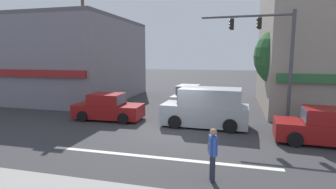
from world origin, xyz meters
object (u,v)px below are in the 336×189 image
sedan_crossing_center (188,97)px  pedestrian_foreground_with_bag (213,151)px  traffic_light_mast (272,49)px  van_parked_curbside (206,108)px  utility_pole_far_right (311,57)px  utility_pole_near_left (84,45)px  sedan_approaching_near (108,108)px  sedan_crossing_rightbound (325,128)px  street_tree (288,56)px

sedan_crossing_center → pedestrian_foreground_with_bag: bearing=-76.4°
traffic_light_mast → sedan_crossing_center: traffic_light_mast is taller
traffic_light_mast → van_parked_curbside: size_ratio=1.33×
traffic_light_mast → pedestrian_foreground_with_bag: (-2.45, -7.39, -3.22)m
traffic_light_mast → utility_pole_far_right: bearing=62.1°
traffic_light_mast → utility_pole_near_left: bearing=171.9°
van_parked_curbside → sedan_approaching_near: (-5.91, 0.11, -0.29)m
utility_pole_far_right → sedan_approaching_near: (-12.90, -7.90, -3.00)m
utility_pole_near_left → sedan_crossing_rightbound: 15.55m
sedan_approaching_near → sedan_crossing_center: bearing=55.3°
sedan_crossing_rightbound → pedestrian_foreground_with_bag: 6.51m
sedan_approaching_near → van_parked_curbside: bearing=-1.1°
traffic_light_mast → sedan_crossing_rightbound: 4.82m
sedan_crossing_center → sedan_crossing_rightbound: bearing=-44.7°
van_parked_curbside → sedan_crossing_rightbound: van_parked_curbside is taller
sedan_crossing_rightbound → pedestrian_foreground_with_bag: size_ratio=2.51×
sedan_crossing_center → van_parked_curbside: size_ratio=0.90×
street_tree → sedan_crossing_center: bearing=166.7°
street_tree → sedan_crossing_center: (-6.67, 1.57, -3.08)m
street_tree → traffic_light_mast: bearing=-113.5°
sedan_crossing_center → utility_pole_far_right: bearing=14.3°
utility_pole_far_right → sedan_crossing_center: bearing=-165.7°
traffic_light_mast → sedan_approaching_near: traffic_light_mast is taller
utility_pole_near_left → van_parked_curbside: size_ratio=1.89×
sedan_crossing_center → pedestrian_foreground_with_bag: size_ratio=2.53×
utility_pole_near_left → pedestrian_foreground_with_bag: utility_pole_near_left is taller
utility_pole_near_left → utility_pole_far_right: size_ratio=1.24×
utility_pole_near_left → pedestrian_foreground_with_bag: size_ratio=5.29×
street_tree → utility_pole_far_right: size_ratio=0.83×
traffic_light_mast → sedan_crossing_center: (-5.35, 4.61, -3.46)m
utility_pole_near_left → street_tree: bearing=5.4°
sedan_crossing_rightbound → pedestrian_foreground_with_bag: pedestrian_foreground_with_bag is taller
van_parked_curbside → pedestrian_foreground_with_bag: van_parked_curbside is taller
pedestrian_foreground_with_bag → utility_pole_near_left: bearing=137.3°
utility_pole_far_right → utility_pole_near_left: bearing=-162.2°
utility_pole_near_left → sedan_crossing_center: (7.02, 2.86, -3.85)m
utility_pole_near_left → traffic_light_mast: bearing=-8.1°
van_parked_curbside → pedestrian_foreground_with_bag: size_ratio=2.79×
utility_pole_near_left → sedan_approaching_near: size_ratio=2.13×
traffic_light_mast → pedestrian_foreground_with_bag: bearing=-108.4°
utility_pole_far_right → sedan_crossing_rightbound: utility_pole_far_right is taller
van_parked_curbside → sedan_crossing_rightbound: size_ratio=1.11×
sedan_approaching_near → pedestrian_foreground_with_bag: pedestrian_foreground_with_bag is taller
utility_pole_far_right → sedan_approaching_near: size_ratio=1.72×
utility_pole_near_left → van_parked_curbside: (9.04, -2.86, -3.56)m
utility_pole_far_right → traffic_light_mast: bearing=-117.9°
traffic_light_mast → sedan_crossing_rightbound: (2.02, -2.68, -3.46)m
utility_pole_far_right → sedan_crossing_center: utility_pole_far_right is taller
utility_pole_far_right → van_parked_curbside: 10.97m
sedan_approaching_near → sedan_crossing_rightbound: bearing=-8.5°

